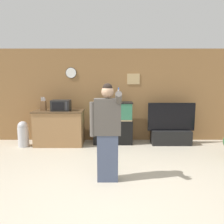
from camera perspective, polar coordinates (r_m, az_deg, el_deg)
name	(u,v)px	position (r m, az deg, el deg)	size (l,w,h in m)	color
ground_plane	(111,192)	(3.65, -0.34, -20.08)	(18.00, 18.00, 0.00)	#B2A893
wall_back_paneled	(111,95)	(6.26, -0.26, 4.36)	(10.00, 0.08, 2.60)	olive
counter_island	(59,128)	(6.05, -13.68, -3.99)	(1.30, 0.68, 0.94)	olive
microwave	(61,105)	(5.91, -13.30, 1.70)	(0.49, 0.36, 0.28)	black
knife_block	(43,105)	(6.06, -17.62, 1.64)	(0.14, 0.10, 0.36)	brown
aquarium_on_stand	(113,123)	(6.00, 0.14, -2.83)	(1.06, 0.46, 1.15)	black
tv_on_stand	(170,132)	(6.17, 15.03, -5.12)	(1.27, 0.40, 1.14)	black
person_standing	(107,131)	(3.71, -1.41, -5.02)	(0.53, 0.40, 1.69)	#424C66
trash_bin	(23,134)	(6.22, -22.31, -5.23)	(0.28, 0.28, 0.67)	#B7B7BC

